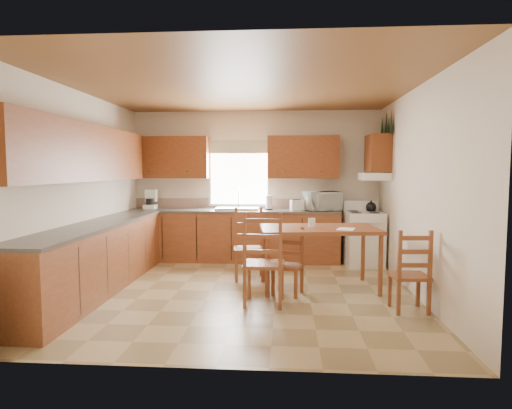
# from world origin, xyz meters

# --- Properties ---
(floor) EXTENTS (4.50, 4.50, 0.00)m
(floor) POSITION_xyz_m (0.00, 0.00, 0.00)
(floor) COLOR #A28959
(floor) RESTS_ON ground
(ceiling) EXTENTS (4.50, 4.50, 0.00)m
(ceiling) POSITION_xyz_m (0.00, 0.00, 2.70)
(ceiling) COLOR brown
(ceiling) RESTS_ON floor
(wall_left) EXTENTS (4.50, 4.50, 0.00)m
(wall_left) POSITION_xyz_m (-2.25, 0.00, 1.35)
(wall_left) COLOR beige
(wall_left) RESTS_ON floor
(wall_right) EXTENTS (4.50, 4.50, 0.00)m
(wall_right) POSITION_xyz_m (2.25, 0.00, 1.35)
(wall_right) COLOR beige
(wall_right) RESTS_ON floor
(wall_back) EXTENTS (4.50, 4.50, 0.00)m
(wall_back) POSITION_xyz_m (0.00, 2.25, 1.35)
(wall_back) COLOR beige
(wall_back) RESTS_ON floor
(wall_front) EXTENTS (4.50, 4.50, 0.00)m
(wall_front) POSITION_xyz_m (0.00, -2.25, 1.35)
(wall_front) COLOR beige
(wall_front) RESTS_ON floor
(lower_cab_back) EXTENTS (3.75, 0.60, 0.88)m
(lower_cab_back) POSITION_xyz_m (-0.38, 1.95, 0.44)
(lower_cab_back) COLOR brown
(lower_cab_back) RESTS_ON floor
(lower_cab_left) EXTENTS (0.60, 3.60, 0.88)m
(lower_cab_left) POSITION_xyz_m (-1.95, -0.15, 0.44)
(lower_cab_left) COLOR brown
(lower_cab_left) RESTS_ON floor
(counter_back) EXTENTS (3.75, 0.63, 0.04)m
(counter_back) POSITION_xyz_m (-0.38, 1.95, 0.90)
(counter_back) COLOR #4F4943
(counter_back) RESTS_ON lower_cab_back
(counter_left) EXTENTS (0.63, 3.60, 0.04)m
(counter_left) POSITION_xyz_m (-1.95, -0.15, 0.90)
(counter_left) COLOR #4F4943
(counter_left) RESTS_ON lower_cab_left
(backsplash) EXTENTS (3.75, 0.01, 0.18)m
(backsplash) POSITION_xyz_m (-0.38, 2.24, 1.01)
(backsplash) COLOR #927463
(backsplash) RESTS_ON counter_back
(upper_cab_back_left) EXTENTS (1.41, 0.33, 0.75)m
(upper_cab_back_left) POSITION_xyz_m (-1.55, 2.08, 1.85)
(upper_cab_back_left) COLOR brown
(upper_cab_back_left) RESTS_ON wall_back
(upper_cab_back_right) EXTENTS (1.25, 0.33, 0.75)m
(upper_cab_back_right) POSITION_xyz_m (0.86, 2.08, 1.85)
(upper_cab_back_right) COLOR brown
(upper_cab_back_right) RESTS_ON wall_back
(upper_cab_left) EXTENTS (0.33, 3.60, 0.75)m
(upper_cab_left) POSITION_xyz_m (-2.08, -0.15, 1.85)
(upper_cab_left) COLOR brown
(upper_cab_left) RESTS_ON wall_left
(upper_cab_stove) EXTENTS (0.33, 0.62, 0.62)m
(upper_cab_stove) POSITION_xyz_m (2.08, 1.65, 1.90)
(upper_cab_stove) COLOR brown
(upper_cab_stove) RESTS_ON wall_right
(range_hood) EXTENTS (0.44, 0.62, 0.12)m
(range_hood) POSITION_xyz_m (2.03, 1.65, 1.52)
(range_hood) COLOR white
(range_hood) RESTS_ON wall_right
(window_frame) EXTENTS (1.13, 0.02, 1.18)m
(window_frame) POSITION_xyz_m (-0.30, 2.22, 1.55)
(window_frame) COLOR white
(window_frame) RESTS_ON wall_back
(window_pane) EXTENTS (1.05, 0.01, 1.10)m
(window_pane) POSITION_xyz_m (-0.30, 2.21, 1.55)
(window_pane) COLOR white
(window_pane) RESTS_ON wall_back
(window_valance) EXTENTS (1.19, 0.01, 0.24)m
(window_valance) POSITION_xyz_m (-0.30, 2.19, 2.05)
(window_valance) COLOR #597344
(window_valance) RESTS_ON wall_back
(sink_basin) EXTENTS (0.75, 0.45, 0.04)m
(sink_basin) POSITION_xyz_m (-0.30, 1.95, 0.94)
(sink_basin) COLOR silver
(sink_basin) RESTS_ON counter_back
(pine_decal_a) EXTENTS (0.22, 0.22, 0.36)m
(pine_decal_a) POSITION_xyz_m (2.21, 1.33, 2.38)
(pine_decal_a) COLOR black
(pine_decal_a) RESTS_ON wall_right
(pine_decal_b) EXTENTS (0.22, 0.22, 0.36)m
(pine_decal_b) POSITION_xyz_m (2.21, 1.65, 2.42)
(pine_decal_b) COLOR black
(pine_decal_b) RESTS_ON wall_right
(pine_decal_c) EXTENTS (0.22, 0.22, 0.36)m
(pine_decal_c) POSITION_xyz_m (2.21, 1.97, 2.38)
(pine_decal_c) COLOR black
(pine_decal_c) RESTS_ON wall_right
(stove) EXTENTS (0.65, 0.67, 0.90)m
(stove) POSITION_xyz_m (1.88, 1.70, 0.45)
(stove) COLOR white
(stove) RESTS_ON floor
(coffeemaker) EXTENTS (0.25, 0.28, 0.32)m
(coffeemaker) POSITION_xyz_m (-1.90, 1.99, 1.08)
(coffeemaker) COLOR white
(coffeemaker) RESTS_ON counter_back
(paper_towel) EXTENTS (0.13, 0.13, 0.26)m
(paper_towel) POSITION_xyz_m (0.26, 1.98, 1.05)
(paper_towel) COLOR white
(paper_towel) RESTS_ON counter_back
(toaster) EXTENTS (0.26, 0.20, 0.18)m
(toaster) POSITION_xyz_m (0.76, 1.89, 1.01)
(toaster) COLOR white
(toaster) RESTS_ON counter_back
(microwave) EXTENTS (0.66, 0.58, 0.33)m
(microwave) POSITION_xyz_m (1.19, 1.91, 1.09)
(microwave) COLOR white
(microwave) RESTS_ON counter_back
(dining_table) EXTENTS (1.67, 1.07, 0.85)m
(dining_table) POSITION_xyz_m (1.02, 0.23, 0.42)
(dining_table) COLOR brown
(dining_table) RESTS_ON floor
(chair_near_left) EXTENTS (0.50, 0.48, 1.14)m
(chair_near_left) POSITION_xyz_m (0.31, -0.52, 0.57)
(chair_near_left) COLOR brown
(chair_near_left) RESTS_ON floor
(chair_near_right) EXTENTS (0.43, 0.41, 0.95)m
(chair_near_right) POSITION_xyz_m (1.99, -0.65, 0.48)
(chair_near_right) COLOR brown
(chair_near_right) RESTS_ON floor
(chair_far_left) EXTENTS (0.49, 0.47, 1.05)m
(chair_far_left) POSITION_xyz_m (0.02, 0.66, 0.53)
(chair_far_left) COLOR brown
(chair_far_left) RESTS_ON floor
(chair_far_right) EXTENTS (0.45, 0.44, 0.87)m
(chair_far_right) POSITION_xyz_m (0.59, -0.09, 0.44)
(chair_far_right) COLOR brown
(chair_far_right) RESTS_ON floor
(table_paper) EXTENTS (0.29, 0.34, 0.00)m
(table_paper) POSITION_xyz_m (1.36, 0.08, 0.85)
(table_paper) COLOR white
(table_paper) RESTS_ON dining_table
(table_card) EXTENTS (0.10, 0.04, 0.12)m
(table_card) POSITION_xyz_m (0.92, 0.25, 0.91)
(table_card) COLOR white
(table_card) RESTS_ON dining_table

